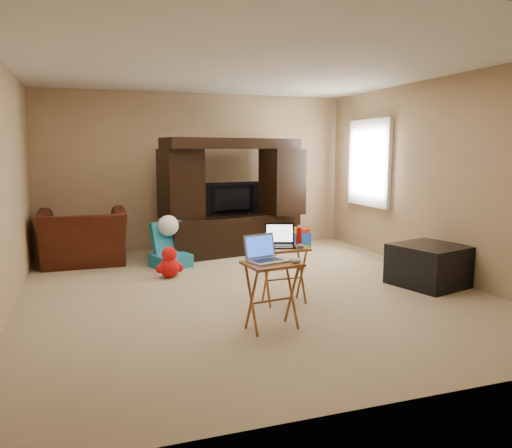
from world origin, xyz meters
name	(u,v)px	position (x,y,z in m)	size (l,w,h in m)	color
floor	(250,290)	(0.00, 0.00, 0.00)	(5.50, 5.50, 0.00)	tan
ceiling	(250,65)	(0.00, 0.00, 2.50)	(5.50, 5.50, 0.00)	silver
wall_back	(198,172)	(0.00, 2.75, 1.25)	(5.00, 5.00, 0.00)	tan
wall_front	(394,209)	(0.00, -2.75, 1.25)	(5.00, 5.00, 0.00)	tan
wall_left	(1,187)	(-2.50, 0.00, 1.25)	(5.50, 5.50, 0.00)	tan
wall_right	(436,178)	(2.50, 0.00, 1.25)	(5.50, 5.50, 0.00)	tan
window_pane	(370,163)	(2.48, 1.55, 1.40)	(1.20, 1.20, 0.00)	white
window_frame	(369,163)	(2.46, 1.55, 1.40)	(0.06, 1.14, 1.34)	white
entertainment_center	(233,197)	(0.41, 2.07, 0.89)	(2.17, 0.54, 1.78)	black
television	(234,199)	(0.41, 2.03, 0.85)	(0.90, 0.12, 0.52)	black
recliner	(83,237)	(-1.81, 2.05, 0.38)	(1.18, 1.03, 0.76)	#4C1D10
child_rocker	(170,245)	(-0.68, 1.47, 0.31)	(0.47, 0.54, 0.62)	#19708C
plush_toy	(170,262)	(-0.78, 0.90, 0.20)	(0.36, 0.30, 0.40)	red
push_toy	(294,238)	(1.43, 2.07, 0.19)	(0.51, 0.37, 0.39)	#163EB4
ottoman	(430,265)	(2.09, -0.47, 0.24)	(0.76, 0.76, 0.49)	black
tray_table_left	(272,296)	(-0.21, -1.25, 0.31)	(0.47, 0.38, 0.61)	#9F5926
tray_table_right	(284,275)	(0.19, -0.57, 0.30)	(0.46, 0.37, 0.60)	#A76828
laptop_left	(268,249)	(-0.24, -1.22, 0.73)	(0.32, 0.27, 0.24)	#B3B3B8
laptop_right	(280,236)	(0.15, -0.55, 0.72)	(0.31, 0.26, 0.24)	black
mouse_left	(295,260)	(-0.02, -1.32, 0.64)	(0.08, 0.12, 0.05)	white
mouse_right	(301,246)	(0.32, -0.69, 0.62)	(0.08, 0.12, 0.05)	#3C3C40
water_bottle	(299,236)	(0.39, -0.49, 0.69)	(0.06, 0.06, 0.18)	red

